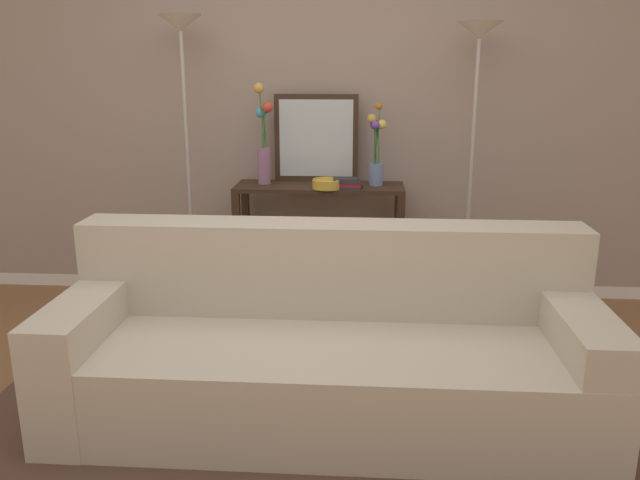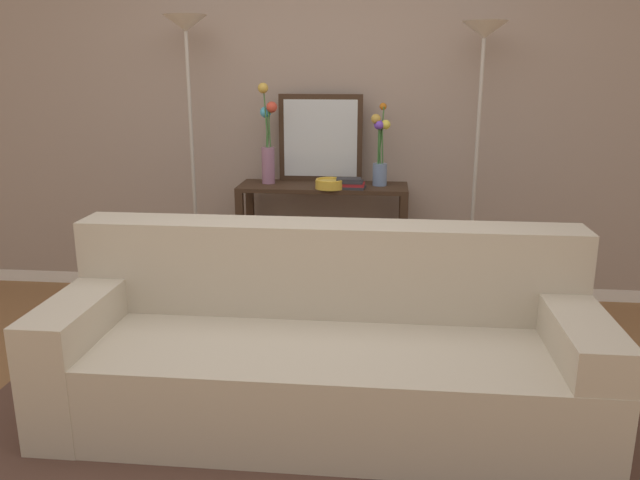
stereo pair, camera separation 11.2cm
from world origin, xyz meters
TOP-DOWN VIEW (x-y plane):
  - ground_plane at (0.00, 0.00)m, footprint 16.00×16.00m
  - back_wall at (0.00, 2.03)m, footprint 12.00×0.15m
  - area_rug at (0.21, 0.10)m, footprint 3.35×1.66m
  - couch at (0.21, 0.26)m, footprint 2.48×0.91m
  - console_table at (0.07, 1.69)m, footprint 1.13×0.38m
  - floor_lamp_left at (-0.81, 1.66)m, footprint 0.28×0.28m
  - floor_lamp_right at (1.06, 1.66)m, footprint 0.28×0.28m
  - wall_mirror at (0.04, 1.85)m, footprint 0.57×0.02m
  - vase_tall_flowers at (-0.30, 1.72)m, footprint 0.12×0.13m
  - vase_short_flowers at (0.44, 1.72)m, footprint 0.13×0.12m
  - fruit_bowl at (0.13, 1.57)m, footprint 0.19×0.19m
  - book_stack at (0.25, 1.59)m, footprint 0.22×0.15m
  - book_row_under_console at (-0.22, 1.69)m, footprint 0.35×0.17m

SIDE VIEW (x-z plane):
  - ground_plane at x=0.00m, z-range -0.02..0.00m
  - area_rug at x=0.21m, z-range 0.00..0.01m
  - book_row_under_console at x=-0.22m, z-range 0.00..0.12m
  - couch at x=0.21m, z-range -0.13..0.75m
  - console_table at x=0.07m, z-range 0.15..1.01m
  - book_stack at x=0.25m, z-range 0.85..0.92m
  - fruit_bowl at x=0.13m, z-range 0.86..0.92m
  - vase_short_flowers at x=0.44m, z-range 0.81..1.35m
  - vase_tall_flowers at x=-0.30m, z-range 0.81..1.47m
  - wall_mirror at x=0.04m, z-range 0.85..1.44m
  - floor_lamp_right at x=1.06m, z-range 0.54..2.43m
  - floor_lamp_left at x=-0.81m, z-range 0.55..2.49m
  - back_wall at x=0.00m, z-range 0.00..3.09m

